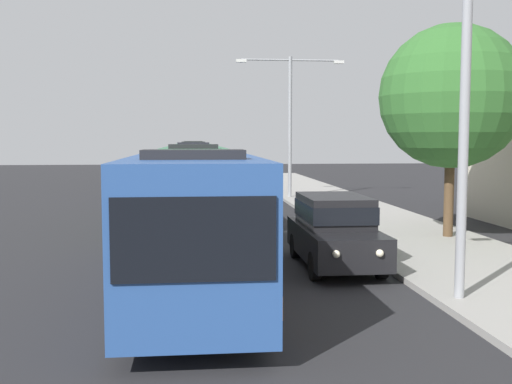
# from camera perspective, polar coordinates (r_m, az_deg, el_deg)

# --- Properties ---
(bus_lead) EXTENTS (2.58, 10.48, 3.21)m
(bus_lead) POSITION_cam_1_polar(r_m,az_deg,el_deg) (13.69, -5.85, -2.17)
(bus_lead) COLOR #284C8C
(bus_lead) RESTS_ON ground_plane
(bus_second_in_line) EXTENTS (2.58, 11.14, 3.21)m
(bus_second_in_line) POSITION_cam_1_polar(r_m,az_deg,el_deg) (25.24, -5.87, 1.10)
(bus_second_in_line) COLOR #33724C
(bus_second_in_line) RESTS_ON ground_plane
(bus_middle) EXTENTS (2.58, 10.48, 3.21)m
(bus_middle) POSITION_cam_1_polar(r_m,az_deg,el_deg) (37.15, -5.89, 2.34)
(bus_middle) COLOR #284C8C
(bus_middle) RESTS_ON ground_plane
(bus_fourth_in_line) EXTENTS (2.58, 11.29, 3.21)m
(bus_fourth_in_line) POSITION_cam_1_polar(r_m,az_deg,el_deg) (49.40, -5.89, 2.99)
(bus_fourth_in_line) COLOR #33724C
(bus_fourth_in_line) RESTS_ON ground_plane
(bus_rear) EXTENTS (2.58, 11.83, 3.21)m
(bus_rear) POSITION_cam_1_polar(r_m,az_deg,el_deg) (61.79, -5.89, 3.38)
(bus_rear) COLOR #33724C
(bus_rear) RESTS_ON ground_plane
(white_suv) EXTENTS (1.86, 4.63, 1.90)m
(white_suv) POSITION_cam_1_polar(r_m,az_deg,el_deg) (16.21, 7.38, -3.42)
(white_suv) COLOR black
(white_suv) RESTS_ON ground_plane
(streetlamp_near) EXTENTS (5.57, 0.28, 7.58)m
(streetlamp_near) POSITION_cam_1_polar(r_m,az_deg,el_deg) (12.97, 19.12, 11.06)
(streetlamp_near) COLOR gray
(streetlamp_near) RESTS_ON sidewalk
(streetlamp_mid) EXTENTS (6.03, 0.28, 7.82)m
(streetlamp_mid) POSITION_cam_1_polar(r_m,az_deg,el_deg) (34.22, 3.23, 7.64)
(streetlamp_mid) COLOR gray
(streetlamp_mid) RESTS_ON sidewalk
(roadside_tree) EXTENTS (4.72, 4.72, 7.00)m
(roadside_tree) POSITION_cam_1_polar(r_m,az_deg,el_deg) (21.15, 17.90, 8.51)
(roadside_tree) COLOR #4C3823
(roadside_tree) RESTS_ON sidewalk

